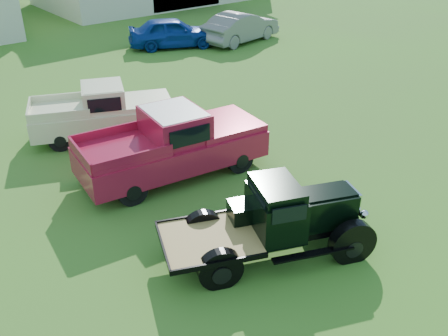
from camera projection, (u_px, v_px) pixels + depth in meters
ground at (248, 226)px, 12.28m from camera, size 120.00×120.00×0.00m
vintage_flatbed at (271, 220)px, 10.91m from camera, size 4.95×3.44×1.82m
red_pickup at (172, 143)px, 14.07m from camera, size 5.73×2.80×2.01m
white_pickup at (102, 112)px, 16.46m from camera, size 5.09×3.57×1.75m
misc_car_blue at (172, 32)px, 26.31m from camera, size 4.94×3.62×1.57m
misc_car_grey at (241, 27)px, 27.27m from camera, size 5.07×2.47×1.60m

